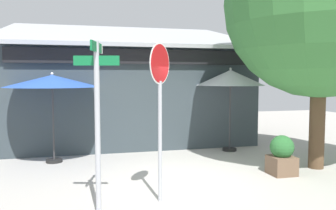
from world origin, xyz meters
TOP-DOWN VIEW (x-y plane):
  - ground_plane at (0.00, 0.00)m, footprint 28.00×28.00m
  - cafe_building at (-0.62, 5.87)m, footprint 8.61×6.04m
  - street_sign_post at (-2.10, -1.54)m, footprint 0.73×0.79m
  - stop_sign at (-0.95, -1.19)m, footprint 0.50×0.57m
  - patio_umbrella_royal_blue_left at (-3.06, 2.46)m, footprint 2.53×2.53m
  - patio_umbrella_ivory_center at (2.19, 2.66)m, footprint 2.10×2.10m
  - shade_tree at (3.70, 0.05)m, footprint 5.20×4.77m
  - sidewalk_planter at (2.24, -0.16)m, footprint 0.56×0.56m

SIDE VIEW (x-z plane):
  - ground_plane at x=0.00m, z-range -0.10..0.00m
  - sidewalk_planter at x=2.24m, z-range -0.01..0.94m
  - cafe_building at x=-0.62m, z-range -0.56..4.03m
  - street_sign_post at x=-2.10m, z-range 0.30..3.20m
  - stop_sign at x=-0.95m, z-range 0.56..3.49m
  - patio_umbrella_royal_blue_left at x=-3.06m, z-range 0.97..3.41m
  - patio_umbrella_ivory_center at x=2.19m, z-range 0.97..3.57m
  - shade_tree at x=3.70m, z-range 0.79..7.34m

